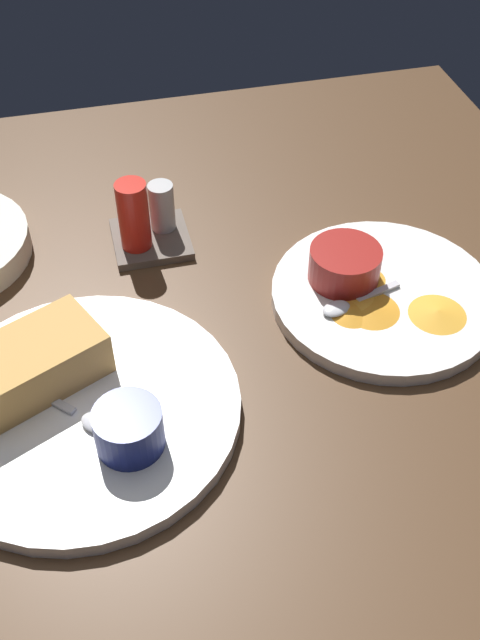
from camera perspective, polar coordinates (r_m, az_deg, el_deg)
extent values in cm
cube|color=#4C331E|center=(77.96, -5.88, -4.86)|extent=(110.00, 110.00, 3.00)
cylinder|color=white|center=(74.12, -11.64, -6.59)|extent=(29.96, 29.96, 1.60)
cube|color=tan|center=(74.78, -15.24, -3.10)|extent=(15.00, 12.40, 4.80)
cube|color=#DB938E|center=(74.78, -15.24, -3.10)|extent=(14.97, 11.96, 0.80)
cylinder|color=navy|center=(68.25, -8.38, -8.12)|extent=(6.25, 6.25, 4.26)
cylinder|color=black|center=(66.88, -8.54, -7.23)|extent=(5.12, 5.12, 0.60)
cube|color=silver|center=(74.16, -14.05, -5.86)|extent=(4.48, 4.43, 0.40)
ellipsoid|color=silver|center=(71.34, -10.74, -7.62)|extent=(3.82, 3.81, 0.80)
cylinder|color=white|center=(84.77, 10.75, 1.79)|extent=(24.68, 24.68, 1.60)
cylinder|color=maroon|center=(83.81, 7.89, 4.17)|extent=(7.90, 7.90, 3.91)
cylinder|color=olive|center=(82.81, 7.99, 4.98)|extent=(6.48, 6.48, 0.60)
cube|color=silver|center=(83.58, 10.33, 2.09)|extent=(5.50, 2.30, 0.40)
ellipsoid|color=silver|center=(80.78, 7.26, 0.86)|extent=(3.69, 3.01, 0.80)
cone|color=gold|center=(82.48, 14.69, 0.51)|extent=(7.78, 7.78, 0.60)
cone|color=orange|center=(80.87, 8.43, 0.67)|extent=(6.18, 6.18, 0.60)
cone|color=gold|center=(81.73, 9.55, 1.07)|extent=(5.42, 5.42, 0.60)
cone|color=orange|center=(81.50, 9.91, 0.87)|extent=(7.24, 7.24, 0.60)
cone|color=gold|center=(85.05, 9.50, 3.18)|extent=(4.74, 4.74, 0.60)
cube|color=brown|center=(91.86, -6.71, 6.07)|extent=(9.00, 9.00, 1.00)
cylinder|color=red|center=(87.89, -8.01, 7.81)|extent=(3.60, 3.60, 8.50)
cylinder|color=#B2B2B2|center=(90.98, -5.91, 8.50)|extent=(3.00, 3.00, 6.00)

